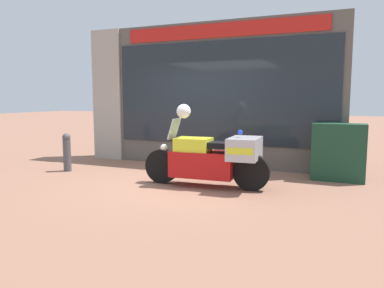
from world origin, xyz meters
name	(u,v)px	position (x,y,z in m)	size (l,w,h in m)	color
ground_plane	(170,181)	(0.00, 0.00, 0.00)	(60.00, 60.00, 0.00)	#8E604C
shop_building	(192,95)	(-0.40, 2.00, 1.69)	(6.33, 0.55, 3.36)	#56514C
window_display	(221,145)	(0.35, 2.03, 0.48)	(5.03, 0.30, 2.05)	slate
paramedic_motorcycle	(213,158)	(0.95, -0.14, 0.55)	(2.37, 0.81, 1.24)	black
utility_cabinet	(339,152)	(3.01, 1.36, 0.56)	(1.00, 0.43, 1.13)	#193D28
white_helmet	(184,111)	(0.38, -0.17, 1.38)	(0.26, 0.26, 0.26)	white
street_bollard	(67,151)	(-2.54, 0.00, 0.44)	(0.18, 0.18, 0.85)	#47474C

